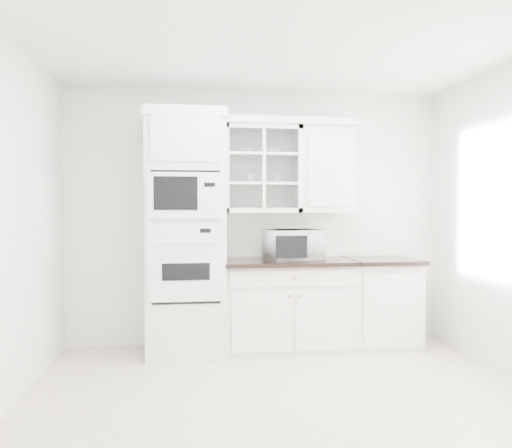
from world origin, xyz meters
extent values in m
cube|color=beige|center=(0.00, 0.00, 0.01)|extent=(4.00, 3.50, 0.01)
cube|color=white|center=(0.00, 1.74, 1.35)|extent=(4.00, 0.02, 2.70)
cube|color=white|center=(0.00, 0.00, 2.69)|extent=(4.00, 3.50, 0.02)
cube|color=silver|center=(-0.75, 1.43, 1.20)|extent=(0.76, 0.65, 2.40)
cube|color=white|center=(-0.75, 1.09, 0.94)|extent=(0.70, 0.03, 0.72)
cube|color=black|center=(-0.75, 1.07, 0.86)|extent=(0.44, 0.01, 0.16)
cube|color=white|center=(-0.75, 1.09, 1.56)|extent=(0.70, 0.03, 0.43)
cube|color=black|center=(-0.84, 1.07, 1.58)|extent=(0.40, 0.01, 0.31)
cube|color=silver|center=(0.28, 1.45, 0.44)|extent=(1.30, 0.60, 0.88)
cube|color=black|center=(0.28, 1.42, 0.90)|extent=(1.32, 0.67, 0.04)
cube|color=silver|center=(1.28, 1.45, 0.44)|extent=(0.70, 0.60, 0.88)
cube|color=black|center=(1.28, 1.42, 0.90)|extent=(0.72, 0.67, 0.04)
cube|color=silver|center=(0.03, 1.58, 1.85)|extent=(0.80, 0.33, 0.90)
cube|color=silver|center=(0.03, 1.58, 1.70)|extent=(0.74, 0.29, 0.02)
cube|color=silver|center=(0.03, 1.58, 2.00)|extent=(0.74, 0.29, 0.02)
cube|color=silver|center=(0.71, 1.58, 1.85)|extent=(0.55, 0.33, 0.90)
cube|color=white|center=(-0.07, 1.56, 2.33)|extent=(2.14, 0.38, 0.07)
imported|color=white|center=(0.33, 1.41, 1.08)|extent=(0.63, 0.57, 0.31)
imported|color=white|center=(-0.13, 1.60, 2.03)|extent=(0.22, 0.22, 0.05)
imported|color=white|center=(0.14, 1.60, 2.04)|extent=(0.17, 0.17, 0.05)
imported|color=white|center=(-0.09, 1.60, 1.75)|extent=(0.14, 0.14, 0.09)
imported|color=white|center=(0.19, 1.59, 1.75)|extent=(0.12, 0.12, 0.09)
camera|label=1|loc=(-0.69, -3.56, 1.46)|focal=35.00mm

